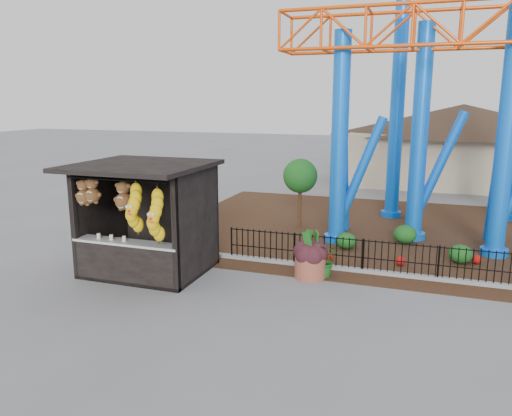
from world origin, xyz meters
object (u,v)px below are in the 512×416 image
(terracotta_planter, at_px, (310,267))
(potted_plant, at_px, (324,260))
(roller_coaster, at_px, (461,51))
(prize_booth, at_px, (143,221))

(terracotta_planter, distance_m, potted_plant, 0.44)
(roller_coaster, distance_m, terracotta_planter, 9.38)
(terracotta_planter, relative_size, potted_plant, 0.88)
(terracotta_planter, bearing_deg, roller_coaster, 59.07)
(terracotta_planter, height_order, potted_plant, potted_plant)
(prize_booth, relative_size, terracotta_planter, 4.08)
(terracotta_planter, xyz_separation_m, potted_plant, (0.35, 0.19, 0.19))
(prize_booth, bearing_deg, potted_plant, 16.48)
(roller_coaster, relative_size, terracotta_planter, 12.84)
(roller_coaster, bearing_deg, potted_plant, -119.18)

